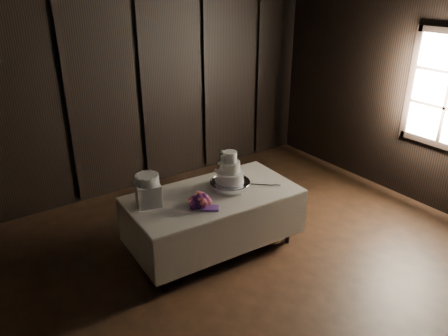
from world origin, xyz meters
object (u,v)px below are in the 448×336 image
cake_stand (230,185)px  wedding_cake (229,171)px  bouquet (200,201)px  box_pedestal (148,194)px  small_cake (147,179)px  display_table (214,219)px

cake_stand → wedding_cake: (-0.03, -0.02, 0.20)m
bouquet → wedding_cake: bearing=17.2°
box_pedestal → small_cake: size_ratio=1.00×
display_table → bouquet: bouquet is taller
display_table → bouquet: (-0.29, -0.17, 0.41)m
display_table → small_cake: bearing=166.9°
display_table → bouquet: size_ratio=4.98×
wedding_cake → box_pedestal: bearing=-177.8°
display_table → small_cake: size_ratio=7.83×
cake_stand → box_pedestal: bearing=168.3°
wedding_cake → small_cake: (-0.94, 0.22, 0.06)m
cake_stand → bouquet: (-0.53, -0.17, 0.02)m
wedding_cake → bouquet: bearing=-147.6°
bouquet → small_cake: size_ratio=1.57×
cake_stand → small_cake: 1.02m
wedding_cake → bouquet: 0.55m
display_table → cake_stand: (0.24, 0.00, 0.39)m
cake_stand → wedding_cake: bearing=-150.3°
bouquet → box_pedestal: size_ratio=1.57×
bouquet → small_cake: (-0.44, 0.37, 0.23)m
wedding_cake → bouquet: (-0.50, -0.15, -0.17)m
box_pedestal → small_cake: (0.00, 0.00, 0.18)m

